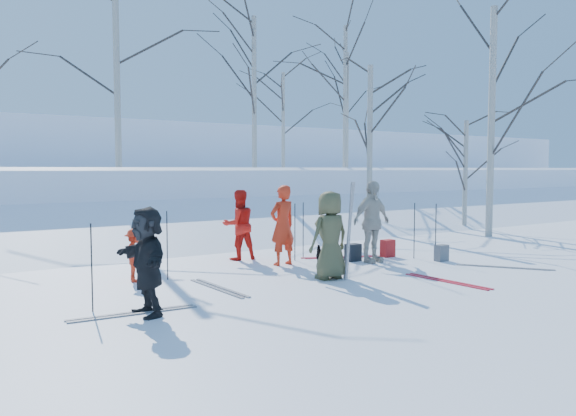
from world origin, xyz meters
TOP-DOWN VIEW (x-y plane):
  - ground at (0.00, 0.00)m, footprint 120.00×120.00m
  - snow_ramp at (0.00, 7.00)m, footprint 70.00×9.49m
  - snow_plateau at (0.00, 17.00)m, footprint 70.00×18.00m
  - far_hill at (0.00, 38.00)m, footprint 90.00×30.00m
  - skier_olive_center at (-0.05, -0.05)m, footprint 0.85×0.56m
  - skier_red_north at (0.06, 1.81)m, footprint 0.69×0.49m
  - skier_redor_behind at (-0.40, 3.00)m, footprint 0.87×0.71m
  - skier_red_seated at (-3.30, 1.80)m, footprint 0.48×0.72m
  - skier_cream_east at (1.96, 0.98)m, footprint 1.14×0.55m
  - skier_grey_west at (-3.95, -0.70)m, footprint 0.49×1.49m
  - dog at (0.65, 1.04)m, footprint 0.31×0.59m
  - upright_ski_left at (0.19, -0.34)m, footprint 0.10×0.17m
  - upright_ski_right at (0.26, -0.26)m, footprint 0.12×0.23m
  - ski_pair_a at (3.89, -1.17)m, footprint 1.98×2.09m
  - ski_pair_b at (-4.11, -0.52)m, footprint 0.45×1.93m
  - ski_pair_c at (1.65, -1.50)m, footprint 0.37×1.92m
  - ski_pair_d at (-2.26, 0.36)m, footprint 0.33×1.91m
  - ski_pair_e at (1.82, 1.91)m, footprint 1.54×2.04m
  - ski_pole_a at (3.33, 0.29)m, footprint 0.02×0.02m
  - ski_pole_b at (1.06, 2.42)m, footprint 0.02×0.02m
  - ski_pole_c at (-3.82, -0.35)m, footprint 0.02×0.02m
  - ski_pole_d at (-3.72, -0.05)m, footprint 0.02×0.02m
  - ski_pole_e at (0.64, 2.17)m, footprint 0.02×0.02m
  - ski_pole_f at (-4.58, -0.05)m, footprint 0.02×0.02m
  - ski_pole_g at (3.19, 0.83)m, footprint 0.02×0.02m
  - ski_pole_h at (-2.72, 1.64)m, footprint 0.02×0.02m
  - backpack_red at (2.85, 1.37)m, footprint 0.32×0.22m
  - backpack_grey at (3.44, 0.20)m, footprint 0.30×0.20m
  - backpack_dark at (1.73, 1.36)m, footprint 0.34×0.24m
  - birch_plateau_c at (4.19, 10.11)m, footprint 4.61×4.61m
  - birch_plateau_d at (7.56, 13.23)m, footprint 3.66×3.66m
  - birch_plateau_f at (12.48, 14.59)m, footprint 4.85×4.85m
  - birch_plateau_g at (9.97, 11.69)m, footprint 5.14×5.14m
  - birch_plateau_h at (-1.24, 9.45)m, footprint 5.17×5.17m
  - birch_edge_b at (8.42, 2.61)m, footprint 5.63×5.63m
  - birch_edge_c at (9.65, 4.56)m, footprint 3.31×3.31m
  - birch_edge_e at (6.14, 5.71)m, footprint 4.54×4.54m

SIDE VIEW (x-z plane):
  - ground at x=0.00m, z-range 0.00..0.00m
  - ski_pair_a at x=3.89m, z-range 0.00..0.02m
  - ski_pair_b at x=-4.11m, z-range 0.00..0.02m
  - ski_pair_c at x=1.65m, z-range 0.00..0.02m
  - ski_pair_d at x=-2.26m, z-range 0.00..0.02m
  - ski_pair_e at x=1.82m, z-range 0.00..0.02m
  - snow_ramp at x=0.00m, z-range -1.91..2.21m
  - backpack_grey at x=3.44m, z-range 0.00..0.38m
  - backpack_dark at x=1.73m, z-range 0.00..0.40m
  - backpack_red at x=2.85m, z-range 0.00..0.42m
  - dog at x=0.65m, z-range 0.00..0.48m
  - skier_red_seated at x=-3.30m, z-range 0.00..1.03m
  - ski_pole_a at x=3.33m, z-range 0.00..1.34m
  - ski_pole_b at x=1.06m, z-range 0.00..1.34m
  - ski_pole_c at x=-3.82m, z-range 0.00..1.34m
  - ski_pole_d at x=-3.72m, z-range 0.00..1.34m
  - ski_pole_e at x=0.64m, z-range 0.00..1.34m
  - ski_pole_f at x=-4.58m, z-range 0.00..1.34m
  - ski_pole_g at x=3.19m, z-range 0.00..1.34m
  - ski_pole_h at x=-2.72m, z-range 0.00..1.34m
  - skier_grey_west at x=-3.95m, z-range 0.00..1.61m
  - skier_redor_behind at x=-0.40m, z-range 0.00..1.66m
  - skier_olive_center at x=-0.05m, z-range 0.00..1.72m
  - skier_red_north at x=0.06m, z-range 0.00..1.79m
  - skier_cream_east at x=1.96m, z-range 0.00..1.88m
  - upright_ski_left at x=0.19m, z-range 0.00..1.90m
  - upright_ski_right at x=0.26m, z-range 0.00..1.90m
  - snow_plateau at x=0.00m, z-range -0.10..2.10m
  - birch_edge_c at x=9.65m, z-range 0.00..3.87m
  - far_hill at x=0.00m, z-range -1.00..5.00m
  - birch_edge_e at x=6.14m, z-range 0.00..5.62m
  - birch_edge_b at x=8.42m, z-range 0.00..7.18m
  - birch_plateau_d at x=7.56m, z-range 2.20..6.57m
  - birch_plateau_c at x=4.19m, z-range 2.20..7.92m
  - birch_plateau_f at x=12.48m, z-range 2.20..8.26m
  - birch_plateau_g at x=9.97m, z-range 2.20..8.69m
  - birch_plateau_h at x=-1.24m, z-range 2.20..8.73m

